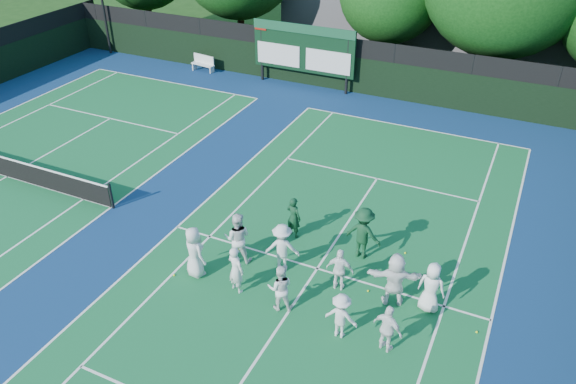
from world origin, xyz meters
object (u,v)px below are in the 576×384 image
at_px(tennis_net, 4,166).
at_px(coach_left, 294,217).
at_px(bench, 203,63).
at_px(scoreboard, 303,49).

bearing_deg(tennis_net, coach_left, 6.05).
height_order(tennis_net, coach_left, coach_left).
distance_m(tennis_net, bench, 14.38).
distance_m(bench, coach_left, 17.76).
bearing_deg(bench, tennis_net, -91.94).
xyz_separation_m(tennis_net, coach_left, (12.53, 1.33, 0.29)).
xyz_separation_m(bench, coach_left, (12.05, -13.04, 0.26)).
height_order(scoreboard, coach_left, scoreboard).
relative_size(tennis_net, bench, 7.08).
distance_m(scoreboard, tennis_net, 16.26).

